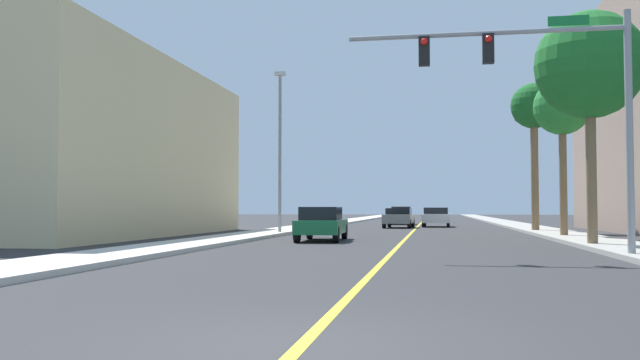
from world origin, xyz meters
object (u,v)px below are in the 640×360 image
object	(u,v)px
palm_far	(534,110)
car_white	(436,217)
palm_mid	(562,109)
car_silver	(401,215)
car_gray	(399,218)
traffic_signal_mast	(544,81)
palm_near	(589,66)
car_green	(322,223)
street_lamp	(280,143)

from	to	relation	value
palm_far	car_white	bearing A→B (deg)	117.71
palm_mid	car_silver	size ratio (longest dim) A/B	1.74
car_silver	car_gray	distance (m)	9.40
car_white	car_silver	distance (m)	7.09
traffic_signal_mast	palm_near	world-z (taller)	palm_near
car_green	palm_mid	bearing A→B (deg)	19.97
palm_near	palm_far	bearing A→B (deg)	89.30
street_lamp	car_gray	distance (m)	14.65
traffic_signal_mast	palm_mid	size ratio (longest dim) A/B	1.09
palm_near	palm_mid	distance (m)	7.31
car_white	car_green	xyz separation A→B (m)	(-4.74, -22.04, 0.00)
car_silver	car_gray	xyz separation A→B (m)	(0.32, -9.40, -0.05)
palm_mid	palm_far	size ratio (longest dim) A/B	0.86
palm_far	car_gray	distance (m)	12.72
car_silver	car_gray	world-z (taller)	car_silver
street_lamp	palm_near	xyz separation A→B (m)	(13.35, -9.18, 1.60)
palm_far	car_green	size ratio (longest dim) A/B	1.85
palm_near	car_gray	size ratio (longest dim) A/B	1.89
palm_far	car_white	xyz separation A→B (m)	(-5.52, 10.50, -6.22)
traffic_signal_mast	car_white	distance (m)	30.74
car_white	car_green	world-z (taller)	car_green
traffic_signal_mast	palm_near	size ratio (longest dim) A/B	0.95
street_lamp	car_silver	world-z (taller)	street_lamp
palm_near	car_silver	size ratio (longest dim) A/B	1.98
traffic_signal_mast	car_silver	size ratio (longest dim) A/B	1.89
street_lamp	car_white	distance (m)	18.25
palm_near	street_lamp	bearing A→B (deg)	145.49
street_lamp	palm_far	xyz separation A→B (m)	(13.53, 5.39, 2.20)
car_white	car_silver	bearing A→B (deg)	114.74
palm_near	car_silver	distance (m)	33.08
car_green	car_silver	bearing A→B (deg)	84.13
palm_mid	car_gray	world-z (taller)	palm_mid
street_lamp	car_gray	xyz separation A→B (m)	(5.45, 12.98, -4.04)
palm_mid	car_silver	world-z (taller)	palm_mid
palm_mid	car_green	size ratio (longest dim) A/B	1.59
car_gray	palm_near	bearing A→B (deg)	-67.84
street_lamp	car_silver	bearing A→B (deg)	77.07
traffic_signal_mast	palm_near	distance (m)	5.93
traffic_signal_mast	car_green	world-z (taller)	traffic_signal_mast
palm_mid	palm_far	bearing A→B (deg)	91.64
car_white	car_gray	bearing A→B (deg)	-130.44
car_white	street_lamp	bearing A→B (deg)	-115.92
car_white	traffic_signal_mast	bearing A→B (deg)	-83.55
traffic_signal_mast	palm_mid	bearing A→B (deg)	77.63
car_white	car_silver	xyz separation A→B (m)	(-2.87, 6.48, 0.03)
car_white	car_gray	world-z (taller)	car_white
street_lamp	car_silver	distance (m)	23.30
street_lamp	car_gray	size ratio (longest dim) A/B	1.94
car_green	car_silver	world-z (taller)	car_silver
street_lamp	car_silver	xyz separation A→B (m)	(5.14, 22.38, -3.99)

